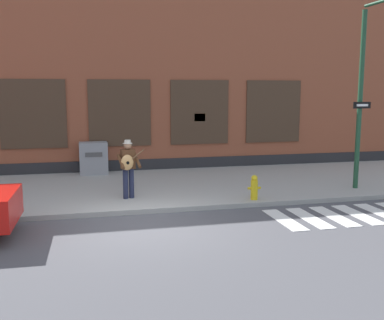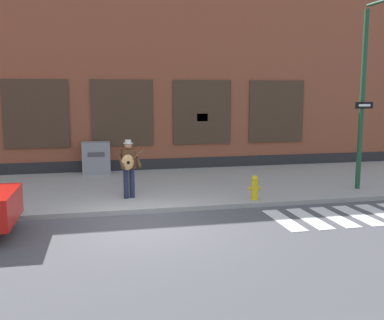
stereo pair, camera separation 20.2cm
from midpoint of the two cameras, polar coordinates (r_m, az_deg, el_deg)
ground_plane at (r=10.80m, az=-6.65°, el=-8.31°), size 160.00×160.00×0.00m
sidewalk at (r=14.61m, az=-8.47°, el=-3.57°), size 28.00×5.94×0.14m
building_backdrop at (r=19.25m, az=-10.01°, el=10.48°), size 28.00×4.06×7.60m
crosswalk at (r=12.57m, az=21.16°, el=-6.38°), size 5.20×1.90×0.01m
busker at (r=12.77m, az=-8.57°, el=-0.69°), size 0.77×0.62×1.67m
utility_box at (r=16.94m, az=-12.71°, el=0.24°), size 1.01×0.72×1.17m
fire_hydrant at (r=12.72m, az=7.46°, el=-3.49°), size 0.38×0.20×0.70m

